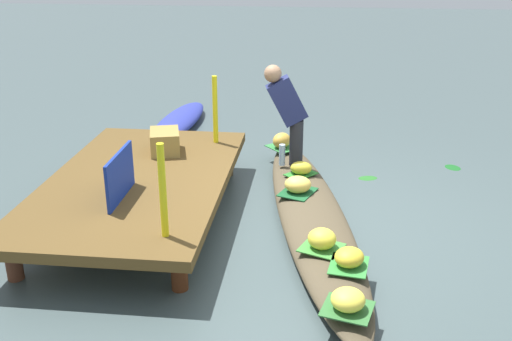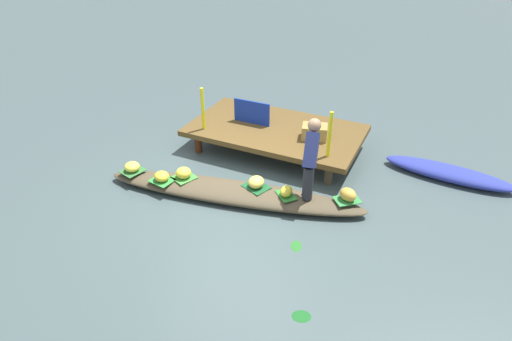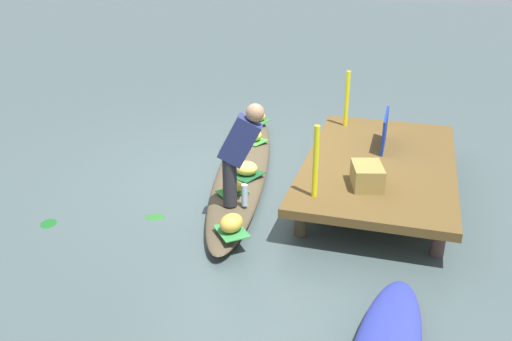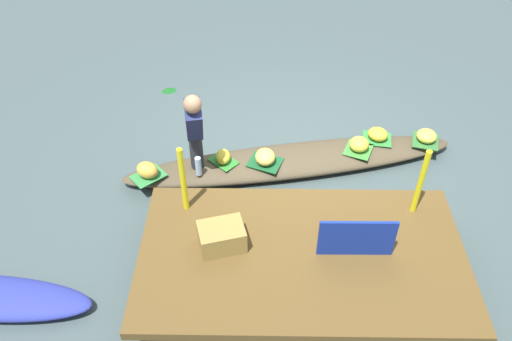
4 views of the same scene
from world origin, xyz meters
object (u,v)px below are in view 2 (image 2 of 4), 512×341
at_px(water_bottle, 309,185).
at_px(vendor_boat, 233,192).
at_px(banana_bunch_4, 132,167).
at_px(banana_bunch_0, 184,173).
at_px(banana_bunch_3, 286,191).
at_px(produce_crate, 315,132).
at_px(vendor_person, 311,156).
at_px(market_banner, 252,112).
at_px(banana_bunch_1, 162,176).
at_px(banana_bunch_2, 256,182).
at_px(moored_boat, 448,173).
at_px(banana_bunch_5, 348,195).

bearing_deg(water_bottle, vendor_boat, -161.28).
bearing_deg(banana_bunch_4, banana_bunch_0, 12.32).
relative_size(banana_bunch_3, produce_crate, 0.56).
height_order(vendor_boat, vendor_person, vendor_person).
distance_m(banana_bunch_0, market_banner, 1.95).
bearing_deg(water_bottle, produce_crate, 105.89).
distance_m(banana_bunch_3, market_banner, 2.18).
height_order(banana_bunch_0, market_banner, market_banner).
bearing_deg(produce_crate, banana_bunch_0, -131.97).
bearing_deg(banana_bunch_4, produce_crate, 38.41).
xyz_separation_m(banana_bunch_0, water_bottle, (1.99, 0.49, 0.03)).
relative_size(vendor_boat, banana_bunch_1, 16.38).
bearing_deg(produce_crate, banana_bunch_1, -133.05).
xyz_separation_m(banana_bunch_0, produce_crate, (1.62, 1.80, 0.28)).
bearing_deg(banana_bunch_3, banana_bunch_2, 178.45).
height_order(banana_bunch_2, produce_crate, produce_crate).
bearing_deg(vendor_boat, vendor_person, 5.39).
xyz_separation_m(banana_bunch_4, market_banner, (1.23, 2.08, 0.38)).
xyz_separation_m(moored_boat, banana_bunch_0, (-3.93, -2.20, 0.20)).
distance_m(banana_bunch_5, market_banner, 2.66).
bearing_deg(banana_bunch_0, water_bottle, 13.78).
xyz_separation_m(banana_bunch_4, water_bottle, (2.89, 0.68, 0.04)).
xyz_separation_m(banana_bunch_2, banana_bunch_3, (0.52, -0.01, -0.01)).
height_order(moored_boat, banana_bunch_4, banana_bunch_4).
xyz_separation_m(moored_boat, banana_bunch_4, (-4.83, -2.40, 0.19)).
bearing_deg(banana_bunch_0, vendor_boat, 6.88).
xyz_separation_m(banana_bunch_1, banana_bunch_4, (-0.62, 0.03, 0.00)).
xyz_separation_m(vendor_boat, moored_boat, (3.08, 2.10, 0.00)).
xyz_separation_m(banana_bunch_1, market_banner, (0.60, 2.11, 0.39)).
distance_m(banana_bunch_3, produce_crate, 1.58).
height_order(banana_bunch_0, banana_bunch_3, banana_bunch_0).
bearing_deg(banana_bunch_0, banana_bunch_2, 12.50).
distance_m(banana_bunch_1, vendor_person, 2.44).
height_order(banana_bunch_0, water_bottle, water_bottle).
xyz_separation_m(banana_bunch_5, market_banner, (-2.27, 1.35, 0.37)).
relative_size(moored_boat, banana_bunch_5, 7.93).
relative_size(banana_bunch_0, banana_bunch_3, 1.01).
relative_size(banana_bunch_2, water_bottle, 1.11).
xyz_separation_m(market_banner, produce_crate, (1.29, -0.09, -0.10)).
xyz_separation_m(banana_bunch_0, banana_bunch_3, (1.71, 0.25, -0.01)).
relative_size(banana_bunch_1, water_bottle, 1.02).
bearing_deg(banana_bunch_1, water_bottle, 17.52).
distance_m(banana_bunch_2, water_bottle, 0.83).
distance_m(moored_boat, banana_bunch_0, 4.51).
bearing_deg(banana_bunch_1, banana_bunch_4, 177.20).
relative_size(moored_boat, banana_bunch_1, 8.23).
bearing_deg(vendor_boat, produce_crate, 54.93).
distance_m(banana_bunch_2, market_banner, 1.87).
xyz_separation_m(banana_bunch_0, banana_bunch_4, (-0.90, -0.20, -0.01)).
bearing_deg(banana_bunch_3, market_banner, 130.19).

